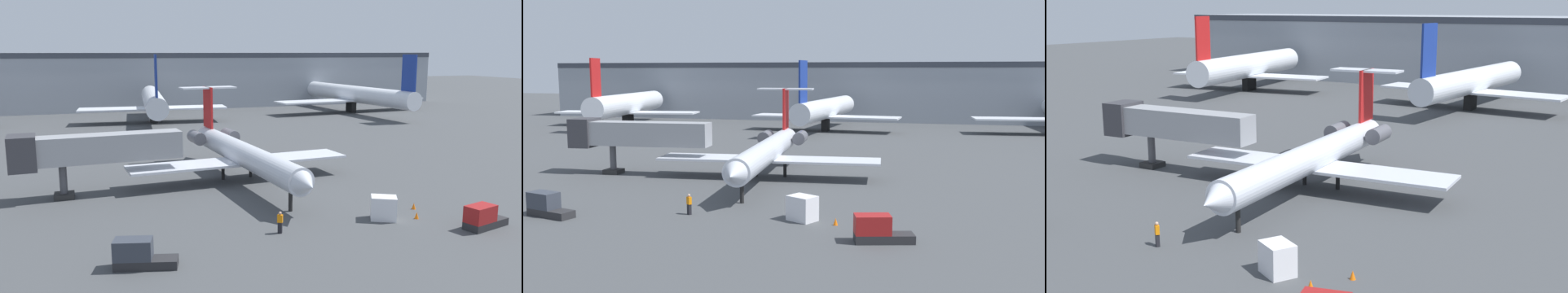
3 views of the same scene
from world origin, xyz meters
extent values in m
cube|color=#424447|center=(0.00, 0.00, -0.05)|extent=(400.00, 400.00, 0.10)
cylinder|color=silver|center=(0.03, -1.52, 3.01)|extent=(4.50, 26.30, 2.48)
cone|color=silver|center=(1.11, -15.37, 3.01)|extent=(2.52, 2.38, 2.35)
cone|color=silver|center=(-1.05, 12.43, 3.01)|extent=(2.30, 2.76, 2.10)
cube|color=silver|center=(6.24, -0.04, 2.07)|extent=(11.42, 5.25, 0.24)
cube|color=silver|center=(-6.32, -1.01, 2.07)|extent=(11.42, 5.25, 0.24)
cylinder|color=#595960|center=(1.38, 8.71, 3.41)|extent=(1.74, 3.31, 1.50)
cylinder|color=#595960|center=(-2.88, 8.37, 3.41)|extent=(1.74, 3.31, 1.50)
cube|color=red|center=(-0.90, 10.53, 6.78)|extent=(0.49, 3.21, 5.07)
cube|color=silver|center=(-0.90, 10.53, 9.22)|extent=(6.97, 2.92, 0.20)
cylinder|color=black|center=(0.89, -12.58, 0.89)|extent=(0.36, 0.36, 1.77)
cylinder|color=black|center=(1.47, 0.60, 0.89)|extent=(0.36, 0.36, 1.77)
cylinder|color=black|center=(-1.72, 0.35, 0.89)|extent=(0.36, 0.36, 1.77)
cube|color=gray|center=(-14.02, -1.73, 4.58)|extent=(15.04, 3.64, 2.60)
cube|color=#333338|center=(-21.05, -2.23, 4.58)|extent=(2.62, 3.36, 3.20)
cylinder|color=#4C4C51|center=(-17.73, -1.99, 1.64)|extent=(0.70, 0.70, 3.28)
cube|color=#262626|center=(-17.73, -1.99, 0.25)|extent=(1.80, 1.80, 0.50)
cube|color=black|center=(-1.94, -17.50, 0.42)|extent=(0.40, 0.38, 0.85)
cube|color=orange|center=(-1.94, -17.50, 1.15)|extent=(0.48, 0.44, 0.60)
sphere|color=tan|center=(-1.94, -17.50, 1.57)|extent=(0.24, 0.24, 0.24)
cube|color=#262628|center=(-12.31, -20.76, 0.30)|extent=(4.22, 2.36, 0.60)
cube|color=#333842|center=(-13.08, -20.56, 1.25)|extent=(2.68, 1.96, 1.30)
cube|color=#262628|center=(13.83, -21.42, 0.30)|extent=(4.23, 2.38, 0.60)
cube|color=maroon|center=(13.06, -21.63, 1.25)|extent=(2.68, 1.97, 1.30)
cube|color=silver|center=(7.27, -17.13, 0.97)|extent=(2.54, 2.36, 1.94)
cone|color=orange|center=(11.35, -15.49, 0.28)|extent=(0.36, 0.36, 0.55)
cone|color=orange|center=(9.97, -17.87, 0.28)|extent=(0.36, 0.36, 0.55)
cube|color=#8C939E|center=(0.00, 82.04, 6.69)|extent=(150.30, 23.18, 13.37)
cube|color=#333842|center=(0.00, 70.66, 12.77)|extent=(150.30, 0.60, 1.20)
cylinder|color=silver|center=(-44.92, 50.48, 4.58)|extent=(9.39, 35.16, 4.35)
cube|color=red|center=(-42.67, 35.20, 10.25)|extent=(0.88, 4.00, 7.00)
cube|color=silver|center=(-44.92, 50.48, 2.80)|extent=(29.87, 10.20, 0.30)
cube|color=black|center=(-44.92, 50.48, 1.20)|extent=(1.20, 2.80, 2.40)
cylinder|color=silver|center=(-2.72, 49.49, 4.29)|extent=(6.64, 33.48, 3.78)
cube|color=navy|center=(-3.98, 34.90, 9.68)|extent=(0.64, 4.01, 7.00)
cube|color=silver|center=(-2.72, 49.49, 2.80)|extent=(28.37, 8.39, 0.30)
cube|color=black|center=(-2.72, 49.49, 1.20)|extent=(1.20, 2.80, 2.40)
camera|label=1|loc=(-15.53, -52.99, 13.58)|focal=36.09mm
camera|label=2|loc=(16.56, -60.01, 11.48)|focal=40.21mm
camera|label=3|loc=(27.45, -46.64, 15.41)|focal=44.93mm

